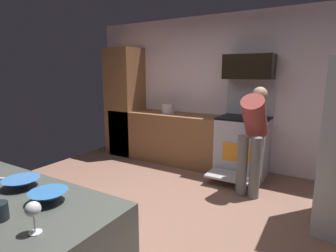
% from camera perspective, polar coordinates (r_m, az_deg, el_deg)
% --- Properties ---
extents(ground_plane, '(5.20, 4.80, 0.02)m').
position_cam_1_polar(ground_plane, '(3.23, -4.55, -19.55)').
color(ground_plane, '#886050').
extents(wall_back, '(5.20, 0.12, 2.60)m').
position_cam_1_polar(wall_back, '(4.88, 11.37, 7.05)').
color(wall_back, white).
rests_on(wall_back, ground).
extents(lower_cabinet_run, '(2.40, 0.60, 0.90)m').
position_cam_1_polar(lower_cabinet_run, '(5.07, -0.04, -2.32)').
color(lower_cabinet_run, brown).
rests_on(lower_cabinet_run, ground).
extents(cabinet_column, '(0.60, 0.60, 2.10)m').
position_cam_1_polar(cabinet_column, '(5.53, -9.01, 5.01)').
color(cabinet_column, brown).
rests_on(cabinet_column, ground).
extents(oven_range, '(0.76, 1.04, 1.54)m').
position_cam_1_polar(oven_range, '(4.50, 15.55, -3.69)').
color(oven_range, '#B3B3BD').
rests_on(oven_range, ground).
extents(microwave, '(0.74, 0.38, 0.38)m').
position_cam_1_polar(microwave, '(4.45, 16.72, 11.89)').
color(microwave, black).
rests_on(microwave, oven_range).
extents(person_cook, '(0.31, 0.63, 1.45)m').
position_cam_1_polar(person_cook, '(3.78, 17.49, -1.24)').
color(person_cook, slate).
rests_on(person_cook, ground).
extents(mixing_bowl_small, '(0.23, 0.23, 0.06)m').
position_cam_1_polar(mixing_bowl_small, '(2.05, -28.50, -10.49)').
color(mixing_bowl_small, '#3A6CB0').
rests_on(mixing_bowl_small, counter_island).
extents(mixing_bowl_prep, '(0.22, 0.22, 0.07)m').
position_cam_1_polar(mixing_bowl_prep, '(1.76, -23.89, -13.47)').
color(mixing_bowl_prep, '#316CAF').
rests_on(mixing_bowl_prep, counter_island).
extents(wine_glass_far, '(0.07, 0.07, 0.16)m').
position_cam_1_polar(wine_glass_far, '(1.45, -26.59, -15.68)').
color(wine_glass_far, silver).
rests_on(wine_glass_far, counter_island).
extents(stock_pot, '(0.25, 0.25, 0.18)m').
position_cam_1_polar(stock_pot, '(4.97, -0.07, 3.72)').
color(stock_pot, silver).
rests_on(stock_pot, lower_cabinet_run).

